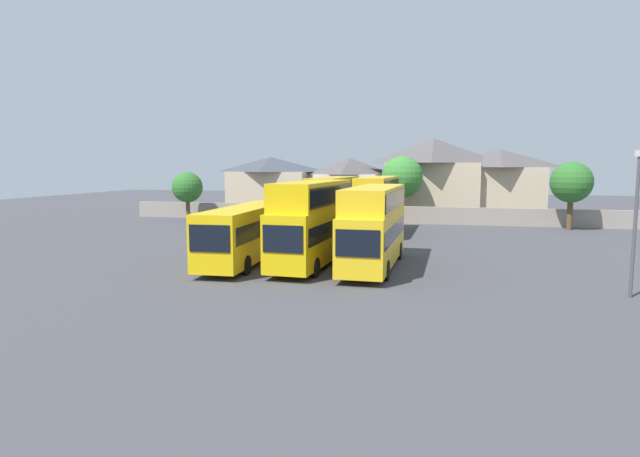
{
  "coord_description": "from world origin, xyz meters",
  "views": [
    {
      "loc": [
        8.66,
        -31.38,
        6.16
      ],
      "look_at": [
        0.0,
        3.0,
        1.96
      ],
      "focal_mm": 30.21,
      "sensor_mm": 36.0,
      "label": 1
    }
  ],
  "objects_px": {
    "tree_behind_wall": "(571,183)",
    "tree_left_of_lot": "(187,188)",
    "bus_1": "(247,231)",
    "bus_5": "(377,202)",
    "house_terrace_centre": "(350,185)",
    "tree_right_of_lot": "(402,177)",
    "house_terrace_right": "(433,177)",
    "lamp_post_lot_edge": "(636,215)",
    "bus_2": "(312,219)",
    "bus_4": "(333,202)",
    "house_terrace_far_right": "(499,183)",
    "bus_3": "(374,222)",
    "house_terrace_left": "(271,184)"
  },
  "relations": [
    {
      "from": "bus_3",
      "to": "tree_right_of_lot",
      "type": "height_order",
      "value": "tree_right_of_lot"
    },
    {
      "from": "bus_4",
      "to": "lamp_post_lot_edge",
      "type": "distance_m",
      "value": 27.46
    },
    {
      "from": "house_terrace_centre",
      "to": "tree_right_of_lot",
      "type": "distance_m",
      "value": 10.2
    },
    {
      "from": "bus_4",
      "to": "house_terrace_right",
      "type": "distance_m",
      "value": 19.86
    },
    {
      "from": "bus_4",
      "to": "lamp_post_lot_edge",
      "type": "bearing_deg",
      "value": 44.67
    },
    {
      "from": "bus_2",
      "to": "tree_left_of_lot",
      "type": "height_order",
      "value": "tree_left_of_lot"
    },
    {
      "from": "house_terrace_right",
      "to": "tree_left_of_lot",
      "type": "height_order",
      "value": "house_terrace_right"
    },
    {
      "from": "bus_5",
      "to": "tree_left_of_lot",
      "type": "relative_size",
      "value": 2.15
    },
    {
      "from": "bus_3",
      "to": "bus_5",
      "type": "relative_size",
      "value": 0.96
    },
    {
      "from": "house_terrace_right",
      "to": "tree_left_of_lot",
      "type": "bearing_deg",
      "value": -156.74
    },
    {
      "from": "house_terrace_left",
      "to": "house_terrace_centre",
      "type": "relative_size",
      "value": 1.34
    },
    {
      "from": "bus_2",
      "to": "bus_4",
      "type": "bearing_deg",
      "value": -169.63
    },
    {
      "from": "bus_5",
      "to": "tree_left_of_lot",
      "type": "height_order",
      "value": "tree_left_of_lot"
    },
    {
      "from": "house_terrace_right",
      "to": "lamp_post_lot_edge",
      "type": "xyz_separation_m",
      "value": [
        10.7,
        -38.06,
        -0.86
      ]
    },
    {
      "from": "bus_2",
      "to": "tree_behind_wall",
      "type": "height_order",
      "value": "tree_behind_wall"
    },
    {
      "from": "tree_behind_wall",
      "to": "tree_left_of_lot",
      "type": "bearing_deg",
      "value": -178.55
    },
    {
      "from": "tree_left_of_lot",
      "to": "tree_behind_wall",
      "type": "bearing_deg",
      "value": 1.45
    },
    {
      "from": "bus_1",
      "to": "bus_5",
      "type": "relative_size",
      "value": 1.04
    },
    {
      "from": "lamp_post_lot_edge",
      "to": "tree_behind_wall",
      "type": "bearing_deg",
      "value": 84.78
    },
    {
      "from": "tree_right_of_lot",
      "to": "house_terrace_centre",
      "type": "bearing_deg",
      "value": 135.48
    },
    {
      "from": "bus_3",
      "to": "tree_right_of_lot",
      "type": "relative_size",
      "value": 1.56
    },
    {
      "from": "bus_1",
      "to": "house_terrace_centre",
      "type": "bearing_deg",
      "value": 177.64
    },
    {
      "from": "tree_left_of_lot",
      "to": "bus_2",
      "type": "bearing_deg",
      "value": -48.08
    },
    {
      "from": "bus_1",
      "to": "bus_5",
      "type": "height_order",
      "value": "bus_5"
    },
    {
      "from": "bus_4",
      "to": "lamp_post_lot_edge",
      "type": "relative_size",
      "value": 1.67
    },
    {
      "from": "bus_4",
      "to": "bus_2",
      "type": "bearing_deg",
      "value": 9.71
    },
    {
      "from": "house_terrace_right",
      "to": "tree_left_of_lot",
      "type": "xyz_separation_m",
      "value": [
        -26.16,
        -11.25,
        -1.06
      ]
    },
    {
      "from": "bus_3",
      "to": "house_terrace_right",
      "type": "relative_size",
      "value": 1.0
    },
    {
      "from": "tree_left_of_lot",
      "to": "bus_5",
      "type": "bearing_deg",
      "value": -17.73
    },
    {
      "from": "tree_behind_wall",
      "to": "lamp_post_lot_edge",
      "type": "distance_m",
      "value": 27.94
    },
    {
      "from": "house_terrace_centre",
      "to": "house_terrace_far_right",
      "type": "distance_m",
      "value": 17.85
    },
    {
      "from": "bus_3",
      "to": "bus_4",
      "type": "bearing_deg",
      "value": -158.86
    },
    {
      "from": "bus_2",
      "to": "house_terrace_far_right",
      "type": "relative_size",
      "value": 1.0
    },
    {
      "from": "bus_4",
      "to": "tree_behind_wall",
      "type": "bearing_deg",
      "value": 111.6
    },
    {
      "from": "house_terrace_left",
      "to": "bus_3",
      "type": "bearing_deg",
      "value": -61.96
    },
    {
      "from": "house_terrace_right",
      "to": "tree_right_of_lot",
      "type": "distance_m",
      "value": 6.53
    },
    {
      "from": "bus_2",
      "to": "tree_left_of_lot",
      "type": "distance_m",
      "value": 30.52
    },
    {
      "from": "house_terrace_far_right",
      "to": "tree_right_of_lot",
      "type": "bearing_deg",
      "value": -148.63
    },
    {
      "from": "bus_1",
      "to": "tree_right_of_lot",
      "type": "distance_m",
      "value": 29.17
    },
    {
      "from": "house_terrace_far_right",
      "to": "tree_right_of_lot",
      "type": "height_order",
      "value": "house_terrace_far_right"
    },
    {
      "from": "tree_left_of_lot",
      "to": "house_terrace_right",
      "type": "bearing_deg",
      "value": 23.26
    },
    {
      "from": "bus_2",
      "to": "bus_5",
      "type": "xyz_separation_m",
      "value": [
        1.75,
        15.63,
        -0.03
      ]
    },
    {
      "from": "house_terrace_centre",
      "to": "house_terrace_right",
      "type": "height_order",
      "value": "house_terrace_right"
    },
    {
      "from": "bus_2",
      "to": "bus_4",
      "type": "xyz_separation_m",
      "value": [
        -2.29,
        15.9,
        -0.06
      ]
    },
    {
      "from": "bus_1",
      "to": "bus_4",
      "type": "bearing_deg",
      "value": 170.07
    },
    {
      "from": "bus_1",
      "to": "tree_right_of_lot",
      "type": "relative_size",
      "value": 1.69
    },
    {
      "from": "bus_2",
      "to": "lamp_post_lot_edge",
      "type": "xyz_separation_m",
      "value": [
        16.48,
        -4.11,
        0.97
      ]
    },
    {
      "from": "bus_5",
      "to": "house_terrace_left",
      "type": "xyz_separation_m",
      "value": [
        -16.93,
        20.22,
        0.79
      ]
    },
    {
      "from": "bus_1",
      "to": "house_terrace_left",
      "type": "bearing_deg",
      "value": -165.88
    },
    {
      "from": "bus_5",
      "to": "tree_left_of_lot",
      "type": "xyz_separation_m",
      "value": [
        -22.13,
        7.08,
        0.79
      ]
    }
  ]
}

